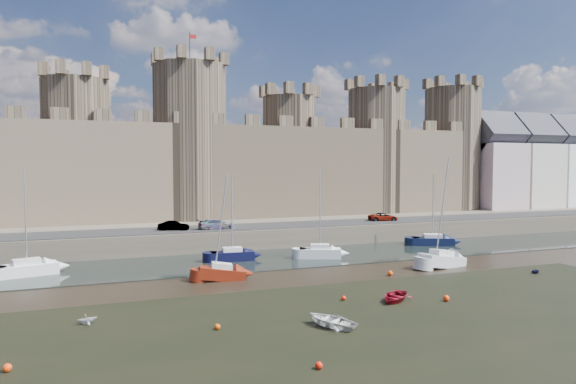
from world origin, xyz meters
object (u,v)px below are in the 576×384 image
at_px(car_3, 383,217).
at_px(sailboat_5, 442,259).
at_px(sailboat_3, 433,240).
at_px(sailboat_2, 320,252).
at_px(car_2, 217,224).
at_px(car_1, 173,226).
at_px(sailboat_1, 232,255).
at_px(sailboat_4, 222,272).
at_px(sailboat_0, 27,268).

height_order(car_3, sailboat_5, sailboat_5).
bearing_deg(sailboat_3, sailboat_2, -145.04).
xyz_separation_m(sailboat_2, sailboat_5, (9.87, -8.77, -0.01)).
relative_size(car_2, sailboat_5, 0.41).
bearing_deg(sailboat_5, car_1, 130.54).
bearing_deg(sailboat_1, car_1, 123.77).
relative_size(sailboat_4, sailboat_5, 0.88).
xyz_separation_m(car_1, sailboat_5, (24.59, -19.79, -2.31)).
distance_m(car_1, sailboat_1, 10.66).
bearing_deg(car_2, sailboat_3, -107.51).
xyz_separation_m(sailboat_1, sailboat_3, (27.34, 1.40, -0.03)).
bearing_deg(sailboat_0, car_1, 18.01).
relative_size(car_3, sailboat_4, 0.43).
xyz_separation_m(car_3, sailboat_4, (-27.96, -18.02, -2.36)).
xyz_separation_m(car_2, sailboat_4, (-3.38, -17.03, -2.44)).
height_order(car_1, car_3, car_1).
xyz_separation_m(car_1, sailboat_4, (1.84, -17.66, -2.38)).
height_order(sailboat_3, sailboat_5, sailboat_5).
xyz_separation_m(sailboat_1, sailboat_4, (-3.19, -8.56, -0.03)).
relative_size(car_1, sailboat_5, 0.33).
xyz_separation_m(sailboat_2, sailboat_4, (-12.88, -6.63, -0.07)).
relative_size(sailboat_2, sailboat_4, 1.01).
distance_m(car_2, sailboat_5, 27.35).
bearing_deg(sailboat_3, car_1, -169.09).
bearing_deg(car_3, sailboat_5, 175.98).
relative_size(car_1, sailboat_2, 0.37).
relative_size(car_1, sailboat_1, 0.40).
bearing_deg(sailboat_5, car_2, 124.66).
bearing_deg(car_1, car_3, -70.32).
bearing_deg(sailboat_2, sailboat_0, -160.96).
bearing_deg(sailboat_1, car_2, 93.55).
distance_m(sailboat_2, sailboat_3, 17.97).
relative_size(sailboat_2, sailboat_3, 1.08).
height_order(car_1, sailboat_4, sailboat_4).
bearing_deg(car_1, sailboat_2, -107.86).
height_order(sailboat_0, sailboat_3, sailboat_0).
height_order(car_1, sailboat_0, sailboat_0).
xyz_separation_m(car_3, sailboat_5, (-5.22, -20.16, -2.30)).
bearing_deg(sailboat_5, sailboat_3, 46.60).
xyz_separation_m(sailboat_0, sailboat_5, (39.70, -10.16, 0.01)).
height_order(car_3, sailboat_0, sailboat_0).
bearing_deg(sailboat_1, sailboat_2, -6.45).
height_order(car_1, sailboat_2, sailboat_2).
xyz_separation_m(car_1, sailboat_0, (-15.11, -9.63, -2.32)).
distance_m(car_1, sailboat_3, 33.36).
bearing_deg(sailboat_1, sailboat_0, -173.68).
xyz_separation_m(car_3, sailboat_1, (-24.77, -9.47, -2.33)).
distance_m(car_3, sailboat_4, 33.35).
relative_size(sailboat_0, sailboat_3, 1.09).
bearing_deg(car_3, sailboat_1, 121.40).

